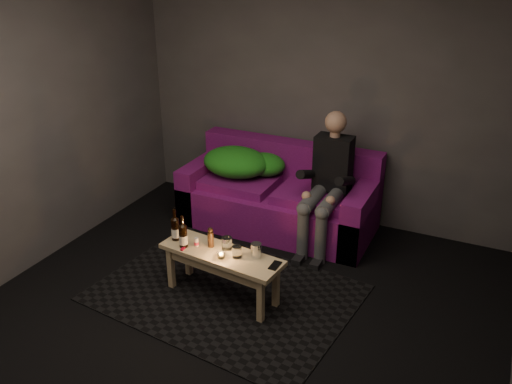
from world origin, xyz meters
TOP-DOWN VIEW (x-y plane):
  - floor at (0.00, 0.00)m, footprint 4.50×4.50m
  - room at (0.00, 0.47)m, footprint 4.50×4.50m
  - rug at (-0.21, 0.48)m, footprint 2.22×1.72m
  - sofa at (-0.29, 1.82)m, footprint 1.93×0.87m
  - green_blanket at (-0.72, 1.81)m, footprint 0.85×0.58m
  - person at (0.25, 1.66)m, footprint 0.35×0.80m
  - coffee_table at (-0.21, 0.43)m, footprint 1.06×0.44m
  - beer_bottle_a at (-0.65, 0.46)m, footprint 0.07×0.07m
  - beer_bottle_b at (-0.53, 0.38)m, footprint 0.07×0.07m
  - salt_shaker at (-0.44, 0.44)m, footprint 0.04×0.04m
  - pepper_mill at (-0.33, 0.48)m, footprint 0.06×0.06m
  - tumbler_back at (-0.20, 0.51)m, footprint 0.09×0.09m
  - tealight at (-0.17, 0.36)m, footprint 0.06×0.06m
  - tumbler_front at (-0.06, 0.43)m, footprint 0.09×0.09m
  - steel_cup at (0.07, 0.50)m, footprint 0.10×0.10m
  - smartphone at (0.26, 0.44)m, footprint 0.07×0.13m
  - red_lighter at (-0.51, 0.35)m, footprint 0.03×0.08m

SIDE VIEW (x-z plane):
  - floor at x=0.00m, z-range 0.00..0.00m
  - rug at x=-0.21m, z-range 0.00..0.01m
  - sofa at x=-0.29m, z-range -0.11..0.71m
  - coffee_table at x=-0.21m, z-range 0.14..0.56m
  - smartphone at x=0.26m, z-range 0.42..0.43m
  - red_lighter at x=-0.51m, z-range 0.42..0.44m
  - tealight at x=-0.17m, z-range 0.42..0.47m
  - salt_shaker at x=-0.44m, z-range 0.42..0.50m
  - tumbler_front at x=-0.06m, z-range 0.42..0.52m
  - tumbler_back at x=-0.20m, z-range 0.42..0.52m
  - steel_cup at x=0.07m, z-range 0.42..0.54m
  - pepper_mill at x=-0.33m, z-range 0.42..0.56m
  - beer_bottle_a at x=-0.65m, z-range 0.39..0.66m
  - beer_bottle_b at x=-0.53m, z-range 0.39..0.66m
  - green_blanket at x=-0.72m, z-range 0.48..0.77m
  - person at x=0.25m, z-range 0.02..1.31m
  - room at x=0.00m, z-range -0.61..3.89m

